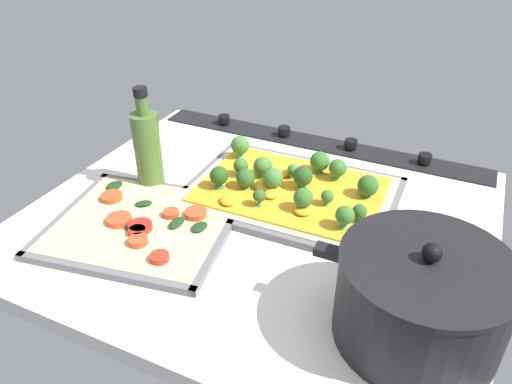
{
  "coord_description": "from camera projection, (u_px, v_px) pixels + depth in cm",
  "views": [
    {
      "loc": [
        -29.93,
        65.26,
        50.14
      ],
      "look_at": [
        1.53,
        -1.93,
        3.27
      ],
      "focal_mm": 34.02,
      "sensor_mm": 36.0,
      "label": 1
    }
  ],
  "objects": [
    {
      "name": "baking_tray_back",
      "position": [
        142.0,
        227.0,
        0.84
      ],
      "size": [
        34.33,
        31.31,
        1.3
      ],
      "color": "slate",
      "rests_on": "ground_plane"
    },
    {
      "name": "veggie_pizza_back",
      "position": [
        142.0,
        223.0,
        0.83
      ],
      "size": [
        31.56,
        28.55,
        1.9
      ],
      "color": "#D9BA83",
      "rests_on": "baking_tray_back"
    },
    {
      "name": "broccoli_pizza",
      "position": [
        290.0,
        186.0,
        0.91
      ],
      "size": [
        36.84,
        26.4,
        6.09
      ],
      "color": "beige",
      "rests_on": "baking_tray_front"
    },
    {
      "name": "stove_control_panel",
      "position": [
        316.0,
        142.0,
        1.11
      ],
      "size": [
        76.78,
        7.0,
        2.6
      ],
      "color": "black",
      "rests_on": "ground_plane"
    },
    {
      "name": "cooking_pot",
      "position": [
        421.0,
        299.0,
        0.61
      ],
      "size": [
        28.38,
        21.6,
        14.94
      ],
      "color": "black",
      "rests_on": "ground_plane"
    },
    {
      "name": "ground_plane",
      "position": [
        259.0,
        221.0,
        0.88
      ],
      "size": [
        79.97,
        69.65,
        3.0
      ],
      "primitive_type": "cube",
      "color": "silver"
    },
    {
      "name": "baking_tray_front",
      "position": [
        291.0,
        195.0,
        0.92
      ],
      "size": [
        39.28,
        28.83,
        1.3
      ],
      "color": "slate",
      "rests_on": "ground_plane"
    },
    {
      "name": "oil_bottle",
      "position": [
        148.0,
        148.0,
        0.92
      ],
      "size": [
        5.15,
        5.15,
        20.29
      ],
      "color": "#476B2D",
      "rests_on": "ground_plane"
    }
  ]
}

